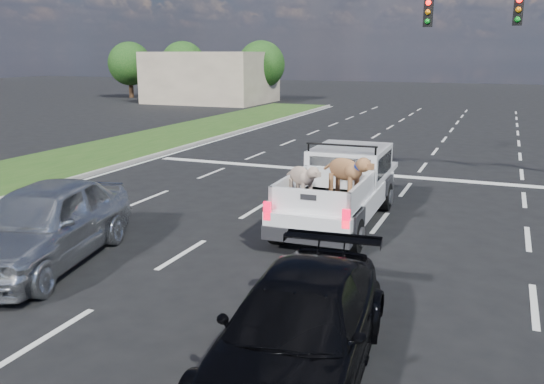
{
  "coord_description": "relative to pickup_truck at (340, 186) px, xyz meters",
  "views": [
    {
      "loc": [
        4.49,
        -10.22,
        4.24
      ],
      "look_at": [
        -0.45,
        2.0,
        1.07
      ],
      "focal_mm": 38.0,
      "sensor_mm": 36.0,
      "label": 1
    }
  ],
  "objects": [
    {
      "name": "silver_sedan",
      "position": [
        -4.85,
        -5.15,
        -0.1
      ],
      "size": [
        3.03,
        5.33,
        1.71
      ],
      "primitive_type": "imported",
      "rotation": [
        0.0,
        0.0,
        0.21
      ],
      "color": "silver",
      "rests_on": "ground"
    },
    {
      "name": "road_markings",
      "position": [
        -0.76,
        2.92,
        -0.95
      ],
      "size": [
        17.75,
        60.0,
        0.01
      ],
      "color": "silver",
      "rests_on": "ground"
    },
    {
      "name": "tree_far_c",
      "position": [
        -16.76,
        34.36,
        2.33
      ],
      "size": [
        4.2,
        4.2,
        5.4
      ],
      "color": "#332114",
      "rests_on": "ground"
    },
    {
      "name": "black_coupe",
      "position": [
        1.44,
        -7.26,
        -0.27
      ],
      "size": [
        2.31,
        4.87,
        1.37
      ],
      "primitive_type": "imported",
      "rotation": [
        0.0,
        0.0,
        0.08
      ],
      "color": "black",
      "rests_on": "ground"
    },
    {
      "name": "curb_left",
      "position": [
        -9.81,
        2.36,
        -0.89
      ],
      "size": [
        0.15,
        60.0,
        0.14
      ],
      "primitive_type": "cube",
      "color": "gray",
      "rests_on": "ground"
    },
    {
      "name": "ground",
      "position": [
        -0.76,
        -3.64,
        -0.96
      ],
      "size": [
        160.0,
        160.0,
        0.0
      ],
      "primitive_type": "plane",
      "color": "black",
      "rests_on": "ground"
    },
    {
      "name": "pickup_truck",
      "position": [
        0.0,
        0.0,
        0.0
      ],
      "size": [
        2.23,
        5.47,
        2.04
      ],
      "rotation": [
        0.0,
        0.0,
        0.02
      ],
      "color": "black",
      "rests_on": "ground"
    },
    {
      "name": "tree_far_b",
      "position": [
        -24.76,
        34.36,
        2.33
      ],
      "size": [
        4.2,
        4.2,
        5.4
      ],
      "color": "#332114",
      "rests_on": "ground"
    },
    {
      "name": "grass_median_left",
      "position": [
        -12.26,
        2.36,
        -0.91
      ],
      "size": [
        5.0,
        60.0,
        0.1
      ],
      "primitive_type": "cube",
      "color": "#214816",
      "rests_on": "ground"
    },
    {
      "name": "building_left",
      "position": [
        -20.76,
        32.36,
        1.24
      ],
      "size": [
        10.0,
        8.0,
        4.4
      ],
      "primitive_type": "cube",
      "color": "#C2B194",
      "rests_on": "ground"
    },
    {
      "name": "tree_far_a",
      "position": [
        -30.76,
        34.36,
        2.33
      ],
      "size": [
        4.2,
        4.2,
        5.4
      ],
      "color": "#332114",
      "rests_on": "ground"
    }
  ]
}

